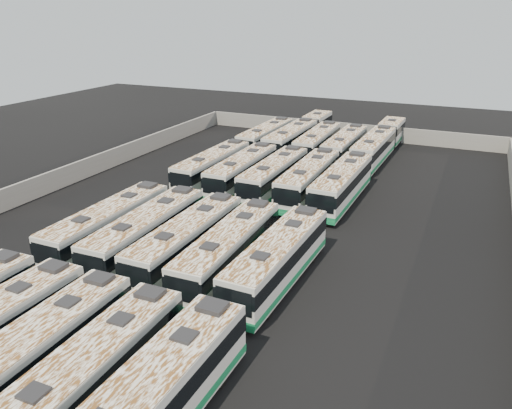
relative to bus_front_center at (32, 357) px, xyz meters
name	(u,v)px	position (x,y,z in m)	size (l,w,h in m)	color
ground	(242,226)	(0.67, 22.77, -1.87)	(140.00, 140.00, 0.00)	black
perimeter_wall	(242,214)	(0.67, 22.77, -0.77)	(45.20, 73.20, 2.20)	slate
bus_front_center	(32,357)	(0.00, 0.00, 0.00)	(2.97, 12.99, 3.65)	beige
bus_front_right	(86,380)	(3.62, -0.15, 0.01)	(2.94, 13.02, 3.66)	beige
bus_front_far_right	(150,404)	(7.28, -0.25, 0.07)	(3.05, 13.45, 3.78)	beige
bus_midfront_far_left	(109,225)	(-7.28, 14.63, 0.02)	(2.78, 13.09, 3.69)	beige
bus_midfront_left	(147,232)	(-3.62, 14.70, 0.04)	(3.12, 13.30, 3.73)	beige
bus_midfront_center	(187,241)	(0.01, 14.70, 0.02)	(2.77, 13.07, 3.68)	beige
bus_midfront_right	(229,250)	(3.56, 14.58, 0.02)	(3.06, 13.14, 3.69)	beige
bus_midfront_far_right	(278,259)	(7.31, 14.70, 0.02)	(3.09, 13.12, 3.68)	beige
bus_midback_far_left	(213,167)	(-7.42, 32.14, 0.00)	(3.00, 13.00, 3.65)	beige
bus_midback_left	(242,171)	(-3.75, 32.06, 0.01)	(2.82, 13.00, 3.66)	beige
bus_midback_center	(274,175)	(-0.04, 32.05, 0.01)	(2.87, 13.05, 3.67)	beige
bus_midback_right	(308,179)	(3.70, 32.12, 0.05)	(2.94, 13.32, 3.75)	beige
bus_midback_far_right	(342,184)	(7.20, 31.95, 0.07)	(3.05, 13.45, 3.78)	beige
bus_back_far_left	(266,138)	(-7.26, 46.77, 0.01)	(3.04, 13.05, 3.66)	beige
bus_back_left	(300,134)	(-3.66, 50.38, 0.06)	(3.10, 20.77, 3.76)	beige
bus_back_center	(317,143)	(-0.04, 46.90, 0.00)	(2.97, 13.00, 3.65)	beige
bus_back_right	(345,146)	(3.61, 46.72, -0.01)	(2.80, 12.86, 3.62)	beige
bus_back_far_right	(380,143)	(7.32, 50.42, 0.02)	(3.24, 20.42, 3.69)	beige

